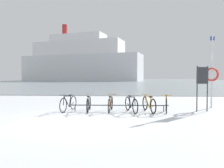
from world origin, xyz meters
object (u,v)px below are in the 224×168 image
object	(u,v)px
bicycle_3	(131,104)
bicycle_1	(89,104)
ferry_ship	(80,61)
bicycle_4	(149,104)
rescue_post	(212,72)
info_sign	(202,81)
bicycle_0	(68,103)
bicycle_2	(111,104)
bicycle_5	(166,104)

from	to	relation	value
bicycle_3	bicycle_1	bearing A→B (deg)	178.51
bicycle_1	ferry_ship	bearing A→B (deg)	102.46
bicycle_4	ferry_ship	bearing A→B (deg)	104.53
rescue_post	bicycle_1	bearing A→B (deg)	-165.33
info_sign	bicycle_0	bearing A→B (deg)	-177.24
bicycle_1	info_sign	world-z (taller)	info_sign
bicycle_4	rescue_post	world-z (taller)	rescue_post
bicycle_2	info_sign	bearing A→B (deg)	3.60
bicycle_1	bicycle_5	xyz separation A→B (m)	(3.45, 0.09, 0.01)
bicycle_3	ferry_ship	bearing A→B (deg)	103.91
bicycle_0	bicycle_2	distance (m)	1.91
bicycle_2	bicycle_4	bearing A→B (deg)	0.14
rescue_post	bicycle_0	bearing A→B (deg)	-167.50
bicycle_3	info_sign	distance (m)	3.37
ferry_ship	bicycle_0	bearing A→B (deg)	-78.26
bicycle_3	bicycle_5	world-z (taller)	bicycle_5
rescue_post	bicycle_5	bearing A→B (deg)	-149.54
info_sign	bicycle_1	bearing A→B (deg)	-176.37
bicycle_5	ferry_ship	bearing A→B (deg)	105.12
bicycle_4	bicycle_1	bearing A→B (deg)	-178.54
bicycle_2	rescue_post	world-z (taller)	rescue_post
bicycle_1	bicycle_4	distance (m)	2.69
bicycle_0	bicycle_1	world-z (taller)	bicycle_0
bicycle_5	bicycle_0	bearing A→B (deg)	-179.31
bicycle_0	bicycle_4	distance (m)	3.62
bicycle_5	rescue_post	bearing A→B (deg)	30.46
bicycle_1	bicycle_3	bearing A→B (deg)	-1.49
bicycle_5	rescue_post	xyz separation A→B (m)	(2.51, 1.48, 1.43)
bicycle_3	ferry_ship	distance (m)	73.12
rescue_post	bicycle_4	bearing A→B (deg)	-155.51
bicycle_0	rescue_post	world-z (taller)	rescue_post
bicycle_2	bicycle_3	distance (m)	0.93
bicycle_0	rescue_post	xyz separation A→B (m)	(6.90, 1.53, 1.43)
bicycle_1	info_sign	size ratio (longest dim) A/B	0.84
rescue_post	bicycle_2	bearing A→B (deg)	-163.29
bicycle_1	bicycle_2	size ratio (longest dim) A/B	1.03
bicycle_3	ferry_ship	size ratio (longest dim) A/B	0.03
bicycle_2	bicycle_4	world-z (taller)	bicycle_4
bicycle_0	info_sign	size ratio (longest dim) A/B	0.80
bicycle_1	rescue_post	world-z (taller)	rescue_post
info_sign	rescue_post	world-z (taller)	rescue_post
bicycle_1	bicycle_4	size ratio (longest dim) A/B	1.05
bicycle_0	bicycle_5	distance (m)	4.39
bicycle_2	bicycle_3	world-z (taller)	bicycle_3
bicycle_4	ferry_ship	size ratio (longest dim) A/B	0.04
bicycle_2	bicycle_3	bearing A→B (deg)	-7.02
ferry_ship	bicycle_3	bearing A→B (deg)	-76.09
bicycle_1	ferry_ship	world-z (taller)	ferry_ship
bicycle_3	bicycle_4	bearing A→B (deg)	8.56
bicycle_2	ferry_ship	bearing A→B (deg)	103.22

